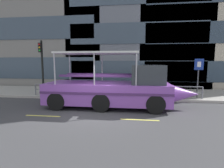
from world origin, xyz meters
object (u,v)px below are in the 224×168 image
object	(u,v)px
parking_sign	(198,72)
pedestrian_near_bow	(161,82)
duck_tour_boat	(116,89)
traffic_light_pole	(42,62)

from	to	relation	value
parking_sign	pedestrian_near_bow	bearing A→B (deg)	166.47
parking_sign	duck_tour_boat	bearing A→B (deg)	-155.32
duck_tour_boat	pedestrian_near_bow	size ratio (longest dim) A/B	5.19
parking_sign	duck_tour_boat	world-z (taller)	duck_tour_boat
parking_sign	pedestrian_near_bow	distance (m)	2.59
traffic_light_pole	duck_tour_boat	size ratio (longest dim) A/B	0.46
parking_sign	pedestrian_near_bow	world-z (taller)	parking_sign
pedestrian_near_bow	parking_sign	bearing A→B (deg)	-13.53
parking_sign	duck_tour_boat	distance (m)	6.10
duck_tour_boat	pedestrian_near_bow	world-z (taller)	duck_tour_boat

